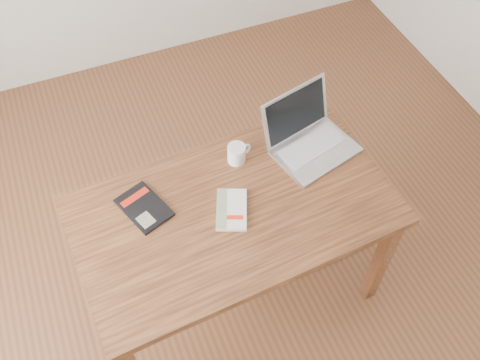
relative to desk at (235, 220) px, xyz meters
name	(u,v)px	position (x,y,z in m)	size (l,w,h in m)	color
room	(212,106)	(-0.07, 0.02, 0.69)	(4.04, 4.04, 2.70)	brown
desk	(235,220)	(0.00, 0.00, 0.00)	(1.38, 0.84, 0.75)	#58311A
white_guidebook	(231,210)	(-0.02, 0.00, 0.10)	(0.20, 0.24, 0.02)	silver
black_guidebook	(144,207)	(-0.35, 0.15, 0.10)	(0.22, 0.27, 0.01)	black
laptop	(309,137)	(0.44, 0.20, 0.14)	(0.42, 0.39, 0.25)	silver
coffee_mug	(237,153)	(0.11, 0.24, 0.14)	(0.12, 0.08, 0.09)	white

